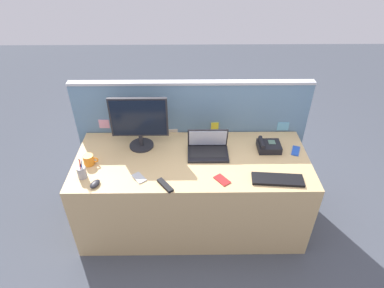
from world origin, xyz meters
TOP-DOWN VIEW (x-y plane):
  - ground_plane at (0.00, 0.00)m, footprint 10.00×10.00m
  - desk at (0.00, 0.00)m, footprint 1.98×0.81m
  - cubicle_divider at (0.00, 0.44)m, footprint 2.15×0.08m
  - desktop_monitor at (-0.45, 0.20)m, footprint 0.49×0.21m
  - laptop at (0.14, 0.09)m, footprint 0.35×0.24m
  - desk_phone at (0.67, 0.13)m, footprint 0.20×0.17m
  - keyboard_main at (0.66, -0.28)m, footprint 0.41×0.17m
  - computer_mouse_right_hand at (-0.75, -0.32)m, footprint 0.09×0.12m
  - pen_cup at (-0.86, -0.22)m, footprint 0.07×0.07m
  - cell_phone_silver_slab at (-0.42, -0.24)m, footprint 0.13×0.14m
  - cell_phone_red_case at (0.23, -0.27)m, footprint 0.14×0.15m
  - cell_phone_blue_case at (0.90, 0.10)m, footprint 0.11×0.15m
  - tv_remote at (-0.21, -0.33)m, footprint 0.14×0.16m
  - coffee_mug at (-0.85, -0.06)m, footprint 0.12×0.08m

SIDE VIEW (x-z plane):
  - ground_plane at x=0.00m, z-range 0.00..0.00m
  - desk at x=0.00m, z-range 0.00..0.76m
  - cubicle_divider at x=0.00m, z-range 0.00..1.27m
  - cell_phone_silver_slab at x=-0.42m, z-range 0.76..0.77m
  - cell_phone_red_case at x=0.23m, z-range 0.76..0.77m
  - cell_phone_blue_case at x=0.90m, z-range 0.76..0.77m
  - tv_remote at x=-0.21m, z-range 0.76..0.78m
  - keyboard_main at x=0.66m, z-range 0.76..0.78m
  - computer_mouse_right_hand at x=-0.75m, z-range 0.76..0.79m
  - desk_phone at x=0.67m, z-range 0.75..0.84m
  - coffee_mug at x=-0.85m, z-range 0.76..0.85m
  - laptop at x=0.14m, z-range 0.70..0.92m
  - pen_cup at x=-0.86m, z-range 0.72..0.90m
  - desktop_monitor at x=-0.45m, z-range 0.78..1.26m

